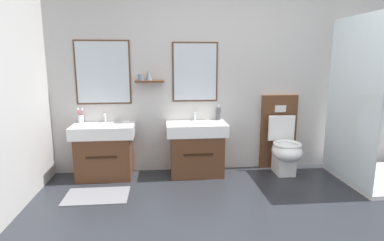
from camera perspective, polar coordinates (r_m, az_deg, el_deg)
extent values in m
cube|color=#B7B5B2|center=(4.19, 6.86, 8.45)|extent=(4.83, 0.12, 2.55)
cube|color=#4C301E|center=(4.09, -15.89, 8.41)|extent=(0.68, 0.02, 0.79)
cube|color=silver|center=(4.08, -15.92, 8.40)|extent=(0.64, 0.01, 0.75)
cube|color=#4C301E|center=(4.05, 0.56, 8.81)|extent=(0.58, 0.02, 0.75)
cube|color=silver|center=(4.04, 0.57, 8.80)|extent=(0.54, 0.01, 0.71)
cube|color=#56331E|center=(3.96, -7.71, 7.09)|extent=(0.36, 0.14, 0.02)
cylinder|color=slate|center=(3.96, -9.37, 7.77)|extent=(0.07, 0.07, 0.08)
cone|color=slate|center=(3.96, -7.91, 8.18)|extent=(0.08, 0.08, 0.13)
cube|color=slate|center=(3.65, -16.92, -13.00)|extent=(0.68, 0.44, 0.01)
cube|color=#56331E|center=(4.10, -15.56, -6.39)|extent=(0.66, 0.43, 0.53)
cube|color=black|center=(3.87, -16.17, -6.48)|extent=(0.36, 0.01, 0.02)
cube|color=white|center=(4.01, -15.82, -1.77)|extent=(0.76, 0.46, 0.15)
cube|color=silver|center=(3.97, -15.94, -1.04)|extent=(0.47, 0.25, 0.03)
cylinder|color=silver|center=(4.15, -15.48, 0.51)|extent=(0.03, 0.03, 0.11)
cylinder|color=silver|center=(4.09, -15.65, 1.03)|extent=(0.02, 0.11, 0.02)
cube|color=#56331E|center=(4.05, 0.80, -6.15)|extent=(0.66, 0.43, 0.53)
cube|color=black|center=(3.82, 1.17, -6.23)|extent=(0.36, 0.01, 0.02)
cube|color=white|center=(3.96, 0.82, -1.48)|extent=(0.76, 0.46, 0.15)
cube|color=silver|center=(3.92, 0.87, -0.74)|extent=(0.47, 0.25, 0.03)
cylinder|color=silver|center=(4.11, 0.55, 0.82)|extent=(0.03, 0.03, 0.11)
cylinder|color=silver|center=(4.05, 0.63, 1.35)|extent=(0.02, 0.11, 0.02)
cube|color=#56331E|center=(4.42, 15.34, -1.92)|extent=(0.48, 0.10, 1.00)
cube|color=silver|center=(4.31, 15.81, 2.06)|extent=(0.15, 0.01, 0.09)
cube|color=white|center=(4.27, 16.36, -7.04)|extent=(0.22, 0.30, 0.34)
ellipsoid|color=white|center=(4.15, 16.88, -5.41)|extent=(0.37, 0.46, 0.24)
torus|color=white|center=(4.13, 16.96, -4.15)|extent=(0.35, 0.35, 0.04)
cube|color=white|center=(4.29, 15.98, -1.32)|extent=(0.35, 0.03, 0.33)
cylinder|color=silver|center=(4.19, -19.55, 0.25)|extent=(0.07, 0.07, 0.09)
cylinder|color=#DB3847|center=(4.18, -19.43, 0.91)|extent=(0.03, 0.02, 0.15)
cube|color=white|center=(4.16, -19.36, 1.97)|extent=(0.02, 0.02, 0.03)
cylinder|color=#DB3847|center=(4.18, -19.84, 0.92)|extent=(0.03, 0.03, 0.16)
cube|color=white|center=(4.18, -20.05, 1.99)|extent=(0.02, 0.02, 0.03)
cylinder|color=#4C4C51|center=(4.13, 4.83, 1.24)|extent=(0.06, 0.06, 0.17)
cylinder|color=silver|center=(4.11, 4.85, 2.65)|extent=(0.02, 0.02, 0.04)
cube|color=white|center=(4.56, 31.50, -9.03)|extent=(1.03, 1.02, 0.05)
cube|color=silver|center=(4.05, 27.10, 3.26)|extent=(0.02, 1.02, 1.90)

